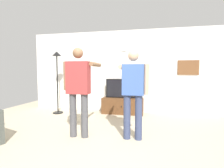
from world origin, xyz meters
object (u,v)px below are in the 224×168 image
Objects in this scene: wall_clock at (124,47)px; person_standing_nearer_couch at (133,89)px; floor_lamp at (57,69)px; television at (123,88)px; person_standing_nearer_lamp at (79,86)px; tv_stand at (123,106)px; framed_picture at (188,68)px.

person_standing_nearer_couch is (0.49, -2.25, -1.17)m from wall_clock.
wall_clock is 2.29m from floor_lamp.
television is 0.55× the size of floor_lamp.
person_standing_nearer_lamp is at bearing -49.40° from floor_lamp.
wall_clock is 2.59m from person_standing_nearer_couch.
tv_stand is 0.66× the size of floor_lamp.
person_standing_nearer_couch is (0.49, -2.01, 0.19)m from television.
person_standing_nearer_lamp is at bearing -137.47° from framed_picture.
wall_clock reaches higher than framed_picture.
floor_lamp reaches higher than person_standing_nearer_lamp.
wall_clock is at bearing -179.86° from framed_picture.
tv_stand is 2.35m from framed_picture.
person_standing_nearer_couch is at bearing -77.70° from wall_clock.
wall_clock is (0.00, 0.29, 1.92)m from tv_stand.
wall_clock is 2.69m from person_standing_nearer_lamp.
wall_clock is at bearing 102.30° from person_standing_nearer_couch.
framed_picture is at bearing 42.53° from person_standing_nearer_lamp.
person_standing_nearer_lamp is (-0.60, -2.08, 0.79)m from tv_stand.
television is 0.60× the size of person_standing_nearer_lamp.
person_standing_nearer_lamp is 1.10m from person_standing_nearer_couch.
television is 3.52× the size of wall_clock.
wall_clock is at bearing 17.70° from floor_lamp.
floor_lamp is (-2.06, -0.37, 1.17)m from tv_stand.
floor_lamp is at bearing 130.60° from person_standing_nearer_lamp.
wall_clock is (0.00, 0.24, 1.36)m from television.
tv_stand is 4.23× the size of wall_clock.
person_standing_nearer_couch is at bearing -76.26° from television.
wall_clock reaches higher than person_standing_nearer_lamp.
person_standing_nearer_lamp reaches higher than person_standing_nearer_couch.
wall_clock is 0.17× the size of person_standing_nearer_lamp.
person_standing_nearer_couch reaches higher than tv_stand.
wall_clock is 2.11m from framed_picture.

